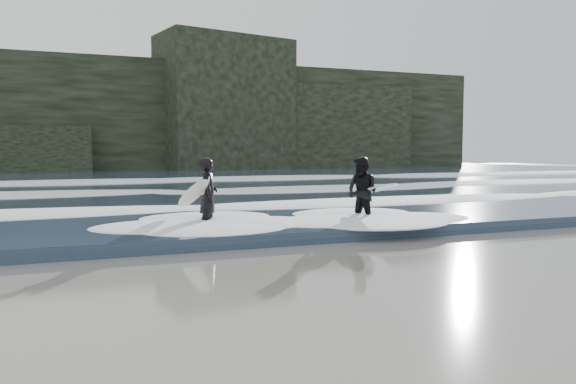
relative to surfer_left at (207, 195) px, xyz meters
name	(u,v)px	position (x,y,z in m)	size (l,w,h in m)	color
ground	(373,274)	(1.54, -5.77, -0.96)	(120.00, 120.00, 0.00)	#7D6757
sea	(148,180)	(1.54, 23.23, -0.81)	(90.00, 52.00, 0.30)	#25354D
headland	(123,118)	(1.54, 40.23, 4.04)	(70.00, 9.00, 10.00)	black
foam_near	(231,203)	(1.54, 3.23, -0.56)	(60.00, 3.20, 0.20)	white
foam_mid	(188,189)	(1.54, 10.23, -0.54)	(60.00, 4.00, 0.24)	white
foam_far	(157,178)	(1.54, 19.23, -0.51)	(60.00, 4.80, 0.30)	white
surfer_left	(207,195)	(0.00, 0.00, 0.00)	(1.11, 1.80, 1.92)	black
surfer_right	(364,192)	(4.23, -0.57, 0.01)	(1.27, 2.20, 1.92)	black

